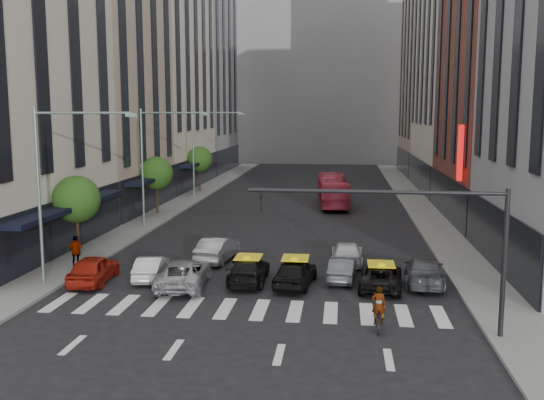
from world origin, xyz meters
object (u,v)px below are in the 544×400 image
(car_red, at_px, (94,269))
(streetlamp_near, at_px, (56,172))
(streetlamp_mid, at_px, (154,152))
(taxi_left, at_px, (249,270))
(taxi_center, at_px, (295,272))
(motorcycle, at_px, (378,318))
(pedestrian_far, at_px, (76,251))
(bus, at_px, (333,190))
(streetlamp_far, at_px, (202,142))
(car_white_front, at_px, (151,268))

(car_red, bearing_deg, streetlamp_near, 28.91)
(streetlamp_mid, distance_m, car_red, 16.04)
(taxi_left, distance_m, taxi_center, 2.54)
(taxi_center, bearing_deg, taxi_left, -2.41)
(motorcycle, bearing_deg, taxi_center, -53.65)
(motorcycle, xyz_separation_m, pedestrian_far, (-16.59, 7.92, 0.53))
(streetlamp_mid, relative_size, taxi_left, 1.94)
(car_red, bearing_deg, streetlamp_mid, -88.52)
(car_red, bearing_deg, taxi_center, 179.44)
(bus, bearing_deg, motorcycle, 89.75)
(taxi_left, relative_size, motorcycle, 2.45)
(car_red, height_order, pedestrian_far, pedestrian_far)
(streetlamp_near, xyz_separation_m, taxi_center, (11.94, 1.46, -5.17))
(streetlamp_far, height_order, pedestrian_far, streetlamp_far)
(bus, bearing_deg, car_white_front, 66.86)
(car_white_front, xyz_separation_m, motorcycle, (11.66, -6.35, -0.14))
(streetlamp_near, height_order, taxi_left, streetlamp_near)
(taxi_left, distance_m, bus, 27.51)
(car_red, bearing_deg, streetlamp_far, -91.18)
(taxi_left, bearing_deg, car_white_front, -1.38)
(streetlamp_far, bearing_deg, car_white_front, -82.12)
(streetlamp_far, relative_size, motorcycle, 4.75)
(car_red, distance_m, bus, 30.68)
(car_red, distance_m, motorcycle, 15.41)
(streetlamp_near, bearing_deg, motorcycle, -15.67)
(motorcycle, bearing_deg, car_white_front, -25.58)
(car_red, xyz_separation_m, motorcycle, (14.46, -5.32, -0.24))
(car_white_front, height_order, taxi_center, taxi_center)
(taxi_center, xyz_separation_m, bus, (1.42, 27.65, 0.74))
(car_white_front, xyz_separation_m, bus, (9.20, 27.20, 0.84))
(taxi_center, bearing_deg, motorcycle, 130.79)
(car_white_front, height_order, taxi_left, taxi_left)
(streetlamp_mid, xyz_separation_m, taxi_left, (9.44, -14.11, -5.23))
(streetlamp_far, bearing_deg, bus, -12.22)
(streetlamp_far, distance_m, bus, 14.38)
(taxi_left, xyz_separation_m, bus, (3.92, 27.22, 0.80))
(motorcycle, bearing_deg, streetlamp_far, -63.54)
(car_red, bearing_deg, car_white_front, -163.40)
(car_white_front, xyz_separation_m, taxi_left, (5.28, -0.02, 0.04))
(streetlamp_far, bearing_deg, motorcycle, -66.52)
(car_red, bearing_deg, taxi_left, -176.54)
(streetlamp_mid, bearing_deg, streetlamp_far, 90.00)
(streetlamp_mid, distance_m, pedestrian_far, 13.46)
(taxi_left, bearing_deg, streetlamp_far, -73.75)
(car_red, relative_size, bus, 0.41)
(taxi_left, bearing_deg, taxi_center, 169.00)
(car_red, height_order, taxi_left, car_red)
(pedestrian_far, bearing_deg, car_red, 115.28)
(streetlamp_mid, height_order, bus, streetlamp_mid)
(bus, distance_m, pedestrian_far, 29.27)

